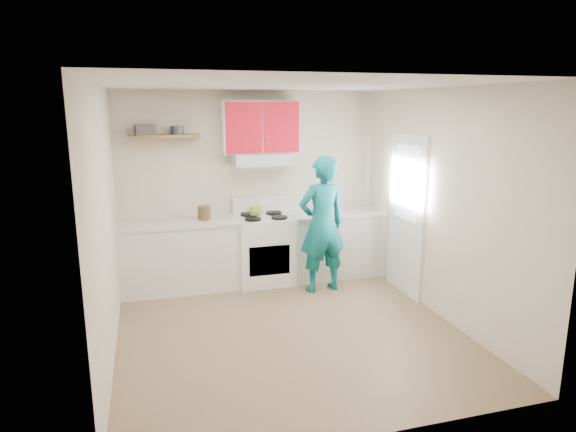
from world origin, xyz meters
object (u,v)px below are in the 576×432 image
object	(u,v)px
stove	(264,250)
crock	(204,214)
tin	(177,130)
person	(322,225)
kettle	(255,211)

from	to	relation	value
stove	crock	distance (m)	0.96
tin	person	bearing A→B (deg)	-21.42
stove	person	distance (m)	0.94
tin	crock	xyz separation A→B (m)	(0.29, -0.10, -1.09)
stove	tin	size ratio (longest dim) A/B	5.34
stove	crock	bearing A→B (deg)	175.94
kettle	crock	bearing A→B (deg)	172.70
kettle	crock	xyz separation A→B (m)	(-0.69, 0.00, 0.00)
crock	person	bearing A→B (deg)	-21.98
stove	tin	distance (m)	1.96
crock	person	size ratio (longest dim) A/B	0.11
tin	kettle	world-z (taller)	tin
tin	person	size ratio (longest dim) A/B	0.10
kettle	crock	size ratio (longest dim) A/B	0.91
crock	stove	bearing A→B (deg)	-4.06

